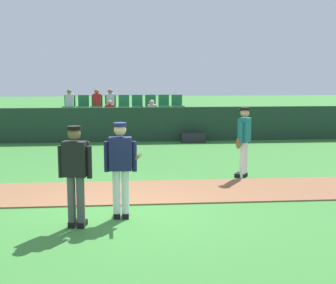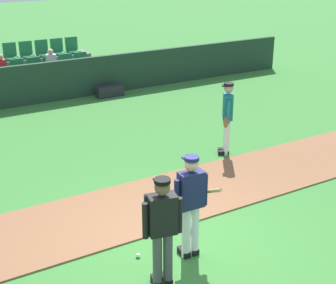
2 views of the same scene
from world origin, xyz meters
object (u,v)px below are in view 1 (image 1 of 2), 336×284
Objects in this scene: umpire_home_plate at (76,170)px; baseball at (81,212)px; equipment_bag at (193,138)px; batter_navy_jersey at (121,166)px; runner_teal_jersey at (244,140)px.

baseball is at bearing 90.20° from umpire_home_plate.
equipment_bag is (3.34, 9.46, -0.82)m from umpire_home_plate.
batter_navy_jersey and umpire_home_plate have the same top height.
equipment_bag is (-0.44, 5.90, -0.78)m from runner_teal_jersey.
umpire_home_plate reaches higher than equipment_bag.
baseball is (-0.00, 0.79, -0.96)m from umpire_home_plate.
equipment_bag reaches higher than baseball.
umpire_home_plate and runner_teal_jersey have the same top height.
equipment_bag is at bearing 68.90° from baseball.
umpire_home_plate is at bearing -150.76° from batter_navy_jersey.
batter_navy_jersey is 23.78× the size of baseball.
umpire_home_plate is 10.07m from equipment_bag.
baseball is 0.08× the size of equipment_bag.
runner_teal_jersey is 4.78m from baseball.
runner_teal_jersey is at bearing 36.12° from baseball.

